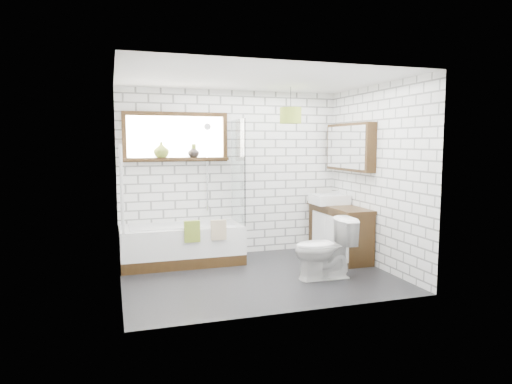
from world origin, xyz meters
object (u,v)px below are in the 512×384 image
object	(u,v)px
basin	(329,199)
toilet	(324,248)
vanity	(339,231)
bathtub	(182,245)
pendant	(291,116)

from	to	relation	value
basin	toilet	xyz separation A→B (m)	(-0.66, -1.18, -0.46)
basin	toilet	bearing A→B (deg)	-119.11
vanity	toilet	xyz separation A→B (m)	(-0.72, -0.95, -0.00)
bathtub	pendant	distance (m)	2.40
bathtub	toilet	size ratio (longest dim) A/B	2.20
vanity	basin	world-z (taller)	basin
pendant	basin	bearing A→B (deg)	15.65
basin	pendant	xyz separation A→B (m)	(-0.74, -0.21, 1.25)
vanity	toilet	size ratio (longest dim) A/B	1.75
toilet	pendant	distance (m)	1.97
vanity	basin	size ratio (longest dim) A/B	2.63
pendant	toilet	bearing A→B (deg)	-85.32
basin	vanity	bearing A→B (deg)	-75.46
bathtub	pendant	size ratio (longest dim) A/B	5.54
vanity	basin	bearing A→B (deg)	104.54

